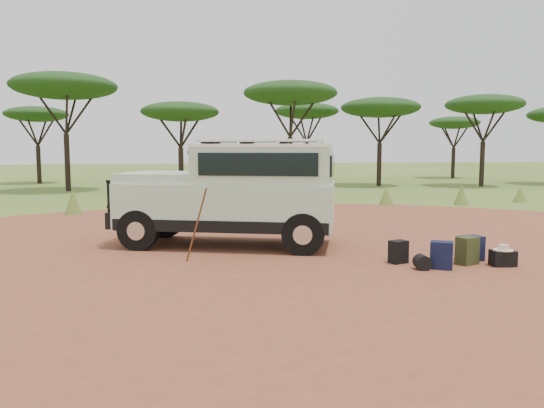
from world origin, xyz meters
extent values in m
plane|color=#546825|center=(0.00, 0.00, 0.00)|extent=(140.00, 140.00, 0.00)
cylinder|color=brown|center=(0.00, 0.00, 0.00)|extent=(23.00, 23.00, 0.01)
cone|color=#546825|center=(-6.00, 8.30, 0.42)|extent=(0.60, 0.60, 0.85)
cone|color=#546825|center=(-3.00, 9.20, 0.35)|extent=(0.60, 0.60, 0.70)
cone|color=#546825|center=(0.00, 8.80, 0.45)|extent=(0.60, 0.60, 0.90)
cone|color=#546825|center=(3.00, 8.40, 0.40)|extent=(0.60, 0.60, 0.80)
cone|color=#546825|center=(6.00, 9.10, 0.38)|extent=(0.60, 0.60, 0.75)
cone|color=#546825|center=(9.00, 8.50, 0.42)|extent=(0.60, 0.60, 0.85)
cone|color=#546825|center=(12.00, 8.90, 0.35)|extent=(0.60, 0.60, 0.70)
cylinder|color=black|center=(-8.00, 19.00, 1.53)|extent=(0.28, 0.28, 3.06)
ellipsoid|color=#193312|center=(-8.00, 19.00, 5.58)|extent=(5.50, 5.50, 1.38)
cylinder|color=black|center=(-2.00, 18.20, 1.17)|extent=(0.28, 0.28, 2.34)
ellipsoid|color=#193312|center=(-2.00, 18.20, 4.26)|extent=(4.20, 4.20, 1.05)
cylinder|color=black|center=(4.00, 17.80, 1.46)|extent=(0.28, 0.28, 2.93)
ellipsoid|color=#193312|center=(4.00, 17.80, 5.33)|extent=(5.20, 5.20, 1.30)
cylinder|color=black|center=(10.00, 19.50, 1.30)|extent=(0.28, 0.28, 2.61)
ellipsoid|color=#193312|center=(10.00, 19.50, 4.76)|extent=(4.80, 4.80, 1.20)
cylinder|color=black|center=(16.00, 18.00, 1.35)|extent=(0.28, 0.28, 2.70)
ellipsoid|color=#193312|center=(16.00, 18.00, 4.92)|extent=(4.60, 4.60, 1.15)
cylinder|color=black|center=(-11.00, 26.00, 1.24)|extent=(0.28, 0.28, 2.48)
ellipsoid|color=#193312|center=(-11.00, 26.00, 4.51)|extent=(4.00, 4.00, 1.00)
cylinder|color=black|center=(7.00, 25.50, 1.35)|extent=(0.28, 0.28, 2.70)
ellipsoid|color=#193312|center=(7.00, 25.50, 4.92)|extent=(4.50, 4.50, 1.12)
cylinder|color=black|center=(19.00, 26.50, 1.17)|extent=(0.28, 0.28, 2.34)
ellipsoid|color=#193312|center=(19.00, 26.50, 4.26)|extent=(3.80, 3.80, 0.95)
cube|color=#B7D6B7|center=(-1.36, 1.29, 0.98)|extent=(5.33, 3.58, 1.04)
cube|color=black|center=(-1.36, 1.29, 0.59)|extent=(5.25, 3.58, 0.26)
cube|color=#B7D6B7|center=(-0.53, 1.00, 1.91)|extent=(3.54, 2.87, 0.82)
cube|color=white|center=(-0.53, 1.00, 2.36)|extent=(3.55, 2.90, 0.07)
cube|color=white|center=(-0.53, 1.00, 2.47)|extent=(3.28, 2.71, 0.05)
cube|color=#B7D6B7|center=(-2.82, 1.82, 1.61)|extent=(2.36, 2.41, 0.22)
cube|color=black|center=(-1.95, 1.51, 1.95)|extent=(0.74, 1.63, 0.58)
cube|color=black|center=(-0.86, 0.06, 1.95)|extent=(2.46, 0.92, 0.49)
cube|color=black|center=(-0.19, 1.93, 1.95)|extent=(2.46, 0.92, 0.49)
cube|color=black|center=(0.93, 0.47, 1.91)|extent=(0.60, 1.55, 0.45)
cube|color=black|center=(-3.74, 2.15, 0.66)|extent=(0.82, 1.92, 0.37)
cylinder|color=black|center=(-3.87, 2.19, 1.54)|extent=(0.55, 1.36, 0.08)
cylinder|color=black|center=(-3.87, 2.19, 0.95)|extent=(0.55, 1.36, 0.08)
cylinder|color=silver|center=(-3.99, 1.91, 1.32)|extent=(0.15, 0.25, 0.24)
cylinder|color=silver|center=(-3.78, 2.49, 1.32)|extent=(0.15, 0.25, 0.24)
cube|color=white|center=(-3.82, 2.18, 0.79)|extent=(0.20, 0.45, 0.13)
cylinder|color=black|center=(-1.54, 2.38, 1.83)|extent=(0.11, 0.11, 0.90)
cylinder|color=black|center=(-3.41, 1.09, 0.46)|extent=(0.97, 0.60, 0.92)
cylinder|color=black|center=(-2.81, 2.76, 0.46)|extent=(0.97, 0.60, 0.92)
cylinder|color=black|center=(0.10, -0.17, 0.46)|extent=(0.97, 0.60, 0.92)
cylinder|color=black|center=(0.70, 1.50, 0.46)|extent=(0.97, 0.60, 0.92)
cylinder|color=brown|center=(-2.19, -0.44, 0.76)|extent=(0.46, 0.21, 1.51)
cube|color=black|center=(1.76, -1.34, 0.23)|extent=(0.40, 0.34, 0.46)
cube|color=#111538|center=(2.35, -1.97, 0.27)|extent=(0.50, 0.46, 0.53)
cube|color=#393F1D|center=(3.05, -1.70, 0.28)|extent=(0.47, 0.41, 0.55)
cube|color=#111538|center=(3.32, -1.39, 0.25)|extent=(0.50, 0.41, 0.51)
cube|color=black|center=(3.65, -1.98, 0.16)|extent=(0.48, 0.37, 0.31)
cylinder|color=black|center=(1.96, -1.96, 0.14)|extent=(0.32, 0.32, 0.29)
cylinder|color=beige|center=(3.65, -1.98, 0.32)|extent=(0.38, 0.38, 0.02)
cylinder|color=beige|center=(3.65, -1.98, 0.38)|extent=(0.19, 0.19, 0.09)
camera|label=1|loc=(-2.75, -11.08, 2.29)|focal=35.00mm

